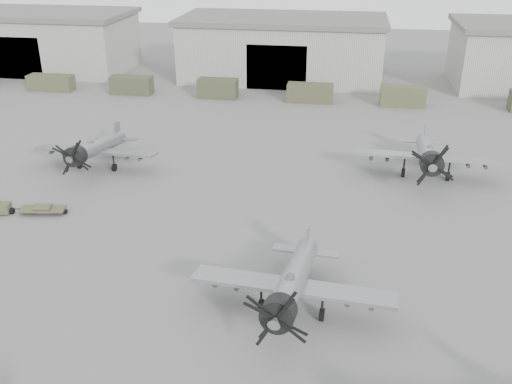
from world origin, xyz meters
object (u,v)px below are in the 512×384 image
Objects in this scene: aircraft_mid_2 at (292,285)px; tug_trailer at (16,208)px; aircraft_far_0 at (94,149)px; aircraft_far_1 at (428,155)px.

tug_trailer is at bearing 162.24° from aircraft_mid_2.
aircraft_mid_2 is 1.04× the size of aircraft_far_0.
aircraft_far_1 is (29.46, 2.72, 0.24)m from aircraft_far_0.
aircraft_mid_2 reaches higher than tug_trailer.
aircraft_far_1 is (9.63, 21.34, 0.17)m from aircraft_mid_2.
aircraft_far_0 reaches higher than tug_trailer.
aircraft_far_1 is 2.13× the size of tug_trailer.
aircraft_far_0 is 9.74m from tug_trailer.
aircraft_mid_2 is 1.98× the size of tug_trailer.
aircraft_far_1 is 34.19m from tug_trailer.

